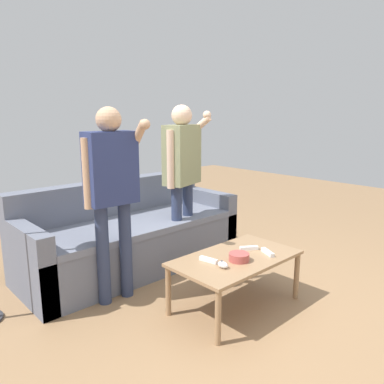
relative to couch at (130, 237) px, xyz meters
name	(u,v)px	position (x,y,z in m)	size (l,w,h in m)	color
ground_plane	(234,309)	(0.11, -1.30, -0.31)	(12.00, 12.00, 0.00)	#93704C
couch	(130,237)	(0.00, 0.00, 0.00)	(2.20, 0.87, 0.86)	slate
coffee_table	(236,262)	(0.15, -1.27, 0.07)	(1.03, 0.59, 0.42)	#997551
snack_bowl	(239,257)	(0.11, -1.34, 0.15)	(0.16, 0.16, 0.06)	#B24C47
game_remote_nunchuk	(223,265)	(-0.08, -1.34, 0.14)	(0.06, 0.09, 0.05)	white
player_right	(182,167)	(0.43, -0.32, 0.71)	(0.52, 0.32, 1.62)	#2D3856
player_left	(112,183)	(-0.49, -0.51, 0.69)	(0.47, 0.37, 1.59)	#2D3856
game_remote_wand_near	(268,252)	(0.38, -1.40, 0.13)	(0.10, 0.16, 0.03)	white
game_remote_wand_far	(209,260)	(-0.08, -1.19, 0.13)	(0.06, 0.16, 0.03)	white
game_remote_wand_spare	(249,248)	(0.35, -1.24, 0.13)	(0.15, 0.12, 0.03)	white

